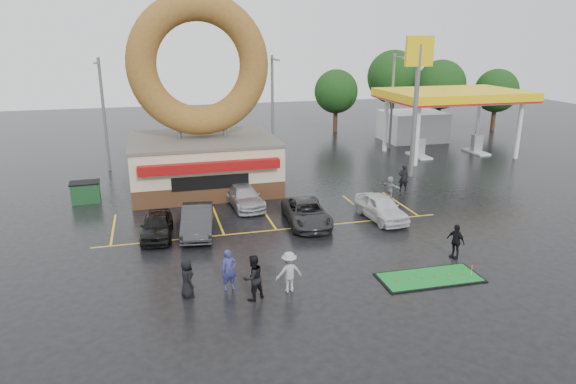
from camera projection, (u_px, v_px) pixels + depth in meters
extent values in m
plane|color=black|center=(292.00, 253.00, 26.08)|extent=(120.00, 120.00, 0.00)
cube|color=#472B19|center=(205.00, 180.00, 37.16)|extent=(10.00, 8.00, 1.20)
cube|color=beige|center=(203.00, 156.00, 36.65)|extent=(10.00, 8.00, 2.30)
cube|color=#59544C|center=(203.00, 139.00, 36.28)|extent=(10.20, 8.20, 0.20)
cube|color=maroon|center=(210.00, 167.00, 32.60)|extent=(9.00, 0.60, 0.60)
cylinder|color=slate|center=(179.00, 130.00, 35.68)|extent=(0.30, 0.30, 1.20)
cylinder|color=slate|center=(225.00, 128.00, 36.47)|extent=(0.30, 0.30, 1.20)
torus|color=brown|center=(199.00, 65.00, 34.78)|extent=(9.60, 2.00, 9.60)
cylinder|color=silver|center=(417.00, 136.00, 42.92)|extent=(0.40, 0.40, 5.00)
cylinder|color=silver|center=(519.00, 131.00, 45.40)|extent=(0.40, 0.40, 5.00)
cylinder|color=silver|center=(386.00, 125.00, 48.46)|extent=(0.40, 0.40, 5.00)
cylinder|color=silver|center=(478.00, 120.00, 50.94)|extent=(0.40, 0.40, 5.00)
cube|color=silver|center=(453.00, 97.00, 46.13)|extent=(12.00, 8.00, 0.50)
cube|color=yellow|center=(453.00, 94.00, 46.04)|extent=(12.30, 8.30, 0.70)
cube|color=#99999E|center=(419.00, 147.00, 46.66)|extent=(0.90, 0.60, 1.60)
cube|color=#99999E|center=(477.00, 143.00, 48.15)|extent=(0.90, 0.60, 1.60)
cube|color=silver|center=(412.00, 126.00, 53.69)|extent=(6.00, 5.00, 3.00)
cylinder|color=slate|center=(415.00, 113.00, 38.92)|extent=(0.36, 0.36, 10.00)
cube|color=yellow|center=(420.00, 51.00, 37.60)|extent=(2.20, 0.30, 2.20)
cylinder|color=slate|center=(104.00, 116.00, 40.74)|extent=(0.24, 0.24, 9.00)
cylinder|color=slate|center=(97.00, 62.00, 38.58)|extent=(0.12, 2.00, 0.12)
cube|color=slate|center=(96.00, 63.00, 37.68)|extent=(0.40, 0.18, 0.12)
cylinder|color=slate|center=(272.00, 108.00, 45.14)|extent=(0.24, 0.24, 9.00)
cylinder|color=slate|center=(275.00, 59.00, 42.99)|extent=(0.12, 2.00, 0.12)
cube|color=slate|center=(278.00, 60.00, 42.08)|extent=(0.40, 0.18, 0.12)
cylinder|color=slate|center=(392.00, 102.00, 49.04)|extent=(0.24, 0.24, 9.00)
cylinder|color=slate|center=(400.00, 57.00, 46.89)|extent=(0.12, 2.00, 0.12)
cube|color=slate|center=(405.00, 58.00, 45.98)|extent=(0.40, 0.18, 0.12)
cylinder|color=#332114|center=(438.00, 117.00, 59.81)|extent=(0.50, 0.50, 2.88)
sphere|color=black|center=(441.00, 85.00, 58.71)|extent=(5.60, 5.60, 5.60)
cylinder|color=#332114|center=(493.00, 119.00, 59.51)|extent=(0.50, 0.50, 2.52)
sphere|color=black|center=(497.00, 91.00, 58.54)|extent=(4.90, 4.90, 4.90)
cylinder|color=#332114|center=(392.00, 112.00, 62.46)|extent=(0.50, 0.50, 3.24)
sphere|color=black|center=(394.00, 77.00, 61.22)|extent=(6.30, 6.30, 6.30)
cylinder|color=#332114|center=(335.00, 120.00, 58.73)|extent=(0.50, 0.50, 2.52)
sphere|color=black|center=(336.00, 91.00, 57.77)|extent=(4.90, 4.90, 4.90)
imported|color=black|center=(157.00, 225.00, 27.98)|extent=(1.98, 4.18, 1.38)
imported|color=#2A2A2C|center=(197.00, 220.00, 28.47)|extent=(2.27, 4.92, 1.56)
imported|color=#ABAAAF|center=(244.00, 197.00, 33.02)|extent=(2.26, 4.74, 1.33)
imported|color=#2B2B2E|center=(306.00, 213.00, 29.94)|extent=(2.64, 5.12, 1.38)
imported|color=silver|center=(381.00, 207.00, 30.70)|extent=(2.13, 4.53, 1.50)
imported|color=navy|center=(229.00, 270.00, 22.17)|extent=(0.71, 0.52, 1.82)
imported|color=black|center=(253.00, 278.00, 21.30)|extent=(1.19, 1.09, 1.97)
imported|color=gray|center=(289.00, 272.00, 21.98)|extent=(1.24, 0.78, 1.83)
imported|color=black|center=(187.00, 278.00, 21.55)|extent=(0.76, 0.96, 1.71)
imported|color=black|center=(456.00, 241.00, 25.36)|extent=(0.74, 1.11, 1.75)
imported|color=gray|center=(390.00, 187.00, 34.72)|extent=(1.04, 1.47, 1.53)
imported|color=black|center=(403.00, 178.00, 36.30)|extent=(0.78, 0.60, 1.90)
cube|color=#1C4924|center=(86.00, 193.00, 33.93)|extent=(1.87, 1.31, 1.30)
cube|color=black|center=(430.00, 278.00, 23.40)|extent=(4.75, 2.13, 0.05)
cube|color=#147929|center=(430.00, 277.00, 23.39)|extent=(4.53, 1.91, 0.03)
cylinder|color=silver|center=(472.00, 270.00, 23.46)|extent=(0.02, 0.02, 0.54)
cube|color=red|center=(474.00, 266.00, 23.41)|extent=(0.14, 0.01, 0.10)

